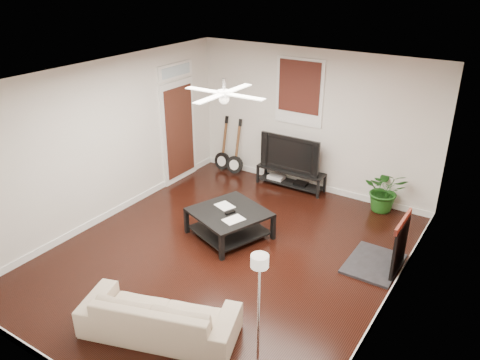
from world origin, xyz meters
name	(u,v)px	position (x,y,z in m)	size (l,w,h in m)	color
room	(225,174)	(0.00, 0.00, 1.40)	(5.01, 6.01, 2.81)	black
brick_accent	(417,189)	(2.49, 1.00, 1.40)	(0.02, 2.20, 2.80)	brown
fireplace	(387,242)	(2.20, 1.00, 0.46)	(0.80, 1.10, 0.92)	black
window_back	(299,92)	(-0.30, 2.97, 1.95)	(1.00, 0.06, 1.30)	#3E1311
door_left	(178,123)	(-2.46, 1.90, 1.25)	(0.08, 1.00, 2.50)	white
tv_stand	(291,178)	(-0.30, 2.78, 0.20)	(1.41, 0.38, 0.40)	black
tv	(292,152)	(-0.30, 2.80, 0.76)	(1.27, 0.17, 0.73)	black
coffee_table	(229,223)	(-0.29, 0.52, 0.23)	(1.11, 1.11, 0.47)	black
sofa	(159,314)	(0.29, -1.88, 0.28)	(1.94, 0.76, 0.57)	#BDA68D
floor_lamp	(259,318)	(1.64, -1.78, 0.79)	(0.26, 0.26, 1.58)	silver
potted_plant	(385,190)	(1.61, 2.82, 0.42)	(0.75, 0.65, 0.83)	#1C5317
guitar_left	(222,144)	(-1.98, 2.75, 0.61)	(0.38, 0.27, 1.22)	black
guitar_right	(235,148)	(-1.63, 2.72, 0.61)	(0.38, 0.27, 1.22)	black
ceiling_fan	(224,93)	(0.00, 0.00, 2.60)	(1.24, 1.24, 0.32)	white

